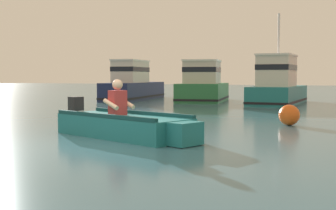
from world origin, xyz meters
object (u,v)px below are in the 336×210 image
rowboat_with_person (125,125)px  moored_boat_teal (278,86)px  moored_boat_green (203,86)px  mooring_buoy (289,115)px  moored_boat_navy (133,85)px

rowboat_with_person → moored_boat_teal: (0.15, 12.93, 0.57)m
moored_boat_green → mooring_buoy: bearing=-56.7°
moored_boat_teal → moored_boat_green: bearing=174.6°
moored_boat_teal → mooring_buoy: moored_boat_teal is taller
moored_boat_navy → moored_boat_green: moored_boat_navy is taller
moored_boat_navy → mooring_buoy: moored_boat_navy is taller
moored_boat_navy → mooring_buoy: 14.16m
moored_boat_navy → mooring_buoy: bearing=-42.8°
rowboat_with_person → moored_boat_green: (-3.69, 13.29, 0.52)m
moored_boat_green → moored_boat_teal: bearing=-5.4°
moored_boat_green → rowboat_with_person: bearing=-74.5°
moored_boat_navy → moored_boat_green: (4.14, -0.12, -0.02)m
moored_boat_green → mooring_buoy: size_ratio=9.06×
mooring_buoy → moored_boat_navy: bearing=137.2°
moored_boat_navy → moored_boat_green: bearing=-1.7°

